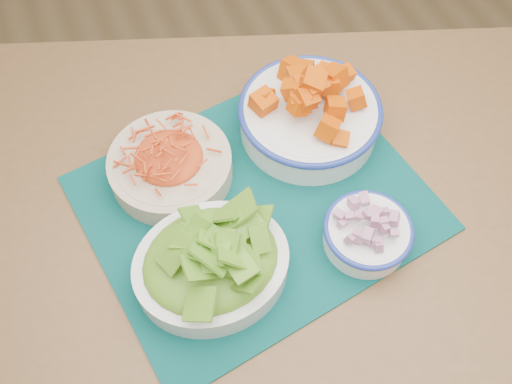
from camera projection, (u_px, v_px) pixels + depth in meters
ground at (354, 348)px, 1.53m from camera, size 4.00×4.00×0.00m
table at (313, 244)px, 0.97m from camera, size 1.39×1.15×0.75m
placemat at (256, 203)px, 0.89m from camera, size 0.56×0.48×0.00m
carrot_bowl at (170, 162)px, 0.89m from camera, size 0.24×0.24×0.07m
squash_bowl at (310, 109)px, 0.92m from camera, size 0.28×0.28×0.11m
lettuce_bowl at (211, 261)px, 0.79m from camera, size 0.23×0.19×0.09m
onion_bowl at (368, 232)px, 0.83m from camera, size 0.14×0.14×0.06m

